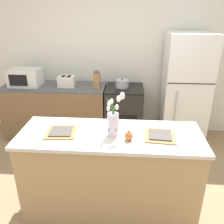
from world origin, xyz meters
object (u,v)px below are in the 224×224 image
plate_setting_right (160,135)px  knife_block (97,81)px  refrigerator (185,91)px  pear_figurine (129,135)px  plate_setting_left (61,132)px  flower_vase (113,121)px  toaster (67,81)px  cooking_pot (122,83)px  stove_range (124,113)px  microwave (25,77)px

plate_setting_right → knife_block: size_ratio=1.15×
refrigerator → pear_figurine: bearing=-116.8°
refrigerator → plate_setting_right: bearing=-109.4°
plate_setting_left → knife_block: (0.14, 1.60, 0.06)m
flower_vase → toaster: flower_vase is taller
refrigerator → flower_vase: bearing=-122.0°
pear_figurine → cooking_pot: 1.74m
stove_range → flower_vase: (-0.07, -1.62, 0.64)m
knife_block → flower_vase: bearing=-76.9°
stove_range → plate_setting_right: plate_setting_right is taller
stove_range → plate_setting_left: plate_setting_left is taller
flower_vase → knife_block: flower_vase is taller
stove_range → microwave: 1.71m
refrigerator → microwave: 2.56m
stove_range → cooking_pot: 0.51m
toaster → stove_range: bearing=1.2°
pear_figurine → microwave: size_ratio=0.27×
stove_range → refrigerator: 1.04m
pear_figurine → plate_setting_left: 0.67m
cooking_pot → knife_block: bearing=-174.2°
stove_range → flower_vase: flower_vase is taller
knife_block → toaster: bearing=-179.9°
stove_range → pear_figurine: 1.80m
pear_figurine → refrigerator: bearing=63.2°
cooking_pot → microwave: bearing=-179.2°
refrigerator → cooking_pot: bearing=178.8°
refrigerator → plate_setting_right: refrigerator is taller
flower_vase → toaster: size_ratio=1.56×
pear_figurine → microwave: microwave is taller
stove_range → plate_setting_left: bearing=-109.7°
plate_setting_right → toaster: size_ratio=1.11×
plate_setting_left → cooking_pot: (0.54, 1.64, 0.01)m
plate_setting_left → cooking_pot: bearing=71.8°
cooking_pot → pear_figurine: bearing=-85.9°
stove_range → pear_figurine: (0.08, -1.72, 0.54)m
plate_setting_left → microwave: microwave is taller
cooking_pot → plate_setting_right: bearing=-75.6°
toaster → knife_block: knife_block is taller
knife_block → stove_range: bearing=2.4°
plate_setting_left → plate_setting_right: 0.96m
flower_vase → plate_setting_left: size_ratio=1.40×
refrigerator → cooking_pot: refrigerator is taller
plate_setting_right → toaster: 2.07m
flower_vase → microwave: bearing=133.6°
flower_vase → stove_range: bearing=87.7°
toaster → cooking_pot: 0.89m
cooking_pot → microwave: microwave is taller
plate_setting_right → cooking_pot: 1.69m
stove_range → refrigerator: (0.95, 0.00, 0.42)m
refrigerator → plate_setting_right: size_ratio=5.63×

